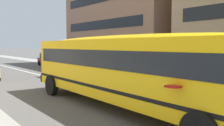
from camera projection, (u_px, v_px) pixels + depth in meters
name	position (u px, v px, depth m)	size (l,w,h in m)	color
ground_plane	(118.00, 95.00, 13.32)	(400.00, 400.00, 0.00)	#54514F
sidewalk_far	(196.00, 82.00, 17.79)	(120.00, 3.00, 0.01)	gray
lane_centreline	(118.00, 95.00, 13.32)	(110.00, 0.16, 0.01)	silver
school_bus	(129.00, 66.00, 10.09)	(13.87, 3.39, 3.09)	yellow
parked_car_grey_far_corner	(73.00, 62.00, 26.83)	(3.96, 2.00, 1.64)	gray
parked_car_maroon_near_corner	(49.00, 59.00, 32.15)	(3.99, 2.06, 1.64)	maroon
apartment_block_far_left	(139.00, 16.00, 33.42)	(17.32, 13.11, 13.30)	#93705B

